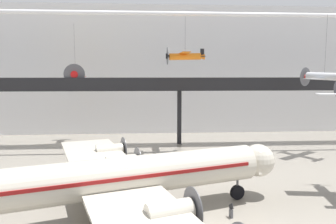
{
  "coord_description": "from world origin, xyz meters",
  "views": [
    {
      "loc": [
        -5.28,
        -21.76,
        11.27
      ],
      "look_at": [
        -3.17,
        9.55,
        7.55
      ],
      "focal_mm": 35.0,
      "sensor_mm": 36.0,
      "label": 1
    }
  ],
  "objects_px": {
    "suspended_plane_yellow_lowwing": "(76,77)",
    "suspended_plane_silver_racer": "(324,76)",
    "airliner_silver_main": "(106,180)",
    "suspended_plane_orange_highwing": "(185,56)",
    "info_sign_pedestal": "(231,212)"
  },
  "relations": [
    {
      "from": "suspended_plane_silver_racer",
      "to": "airliner_silver_main",
      "type": "bearing_deg",
      "value": 91.44
    },
    {
      "from": "airliner_silver_main",
      "to": "suspended_plane_silver_racer",
      "type": "bearing_deg",
      "value": 16.11
    },
    {
      "from": "suspended_plane_orange_highwing",
      "to": "suspended_plane_yellow_lowwing",
      "type": "bearing_deg",
      "value": -24.45
    },
    {
      "from": "suspended_plane_yellow_lowwing",
      "to": "suspended_plane_orange_highwing",
      "type": "bearing_deg",
      "value": 58.79
    },
    {
      "from": "suspended_plane_orange_highwing",
      "to": "airliner_silver_main",
      "type": "bearing_deg",
      "value": 66.35
    },
    {
      "from": "suspended_plane_yellow_lowwing",
      "to": "airliner_silver_main",
      "type": "bearing_deg",
      "value": 6.62
    },
    {
      "from": "suspended_plane_orange_highwing",
      "to": "info_sign_pedestal",
      "type": "height_order",
      "value": "suspended_plane_orange_highwing"
    },
    {
      "from": "suspended_plane_yellow_lowwing",
      "to": "suspended_plane_silver_racer",
      "type": "relative_size",
      "value": 0.99
    },
    {
      "from": "suspended_plane_yellow_lowwing",
      "to": "info_sign_pedestal",
      "type": "relative_size",
      "value": 7.51
    },
    {
      "from": "suspended_plane_silver_racer",
      "to": "info_sign_pedestal",
      "type": "distance_m",
      "value": 27.26
    },
    {
      "from": "suspended_plane_orange_highwing",
      "to": "suspended_plane_yellow_lowwing",
      "type": "xyz_separation_m",
      "value": [
        -16.52,
        6.75,
        -2.93
      ]
    },
    {
      "from": "suspended_plane_silver_racer",
      "to": "suspended_plane_yellow_lowwing",
      "type": "bearing_deg",
      "value": 40.9
    },
    {
      "from": "airliner_silver_main",
      "to": "suspended_plane_orange_highwing",
      "type": "xyz_separation_m",
      "value": [
        8.55,
        21.79,
        10.35
      ]
    },
    {
      "from": "airliner_silver_main",
      "to": "suspended_plane_orange_highwing",
      "type": "bearing_deg",
      "value": 50.33
    },
    {
      "from": "info_sign_pedestal",
      "to": "airliner_silver_main",
      "type": "bearing_deg",
      "value": 166.85
    }
  ]
}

